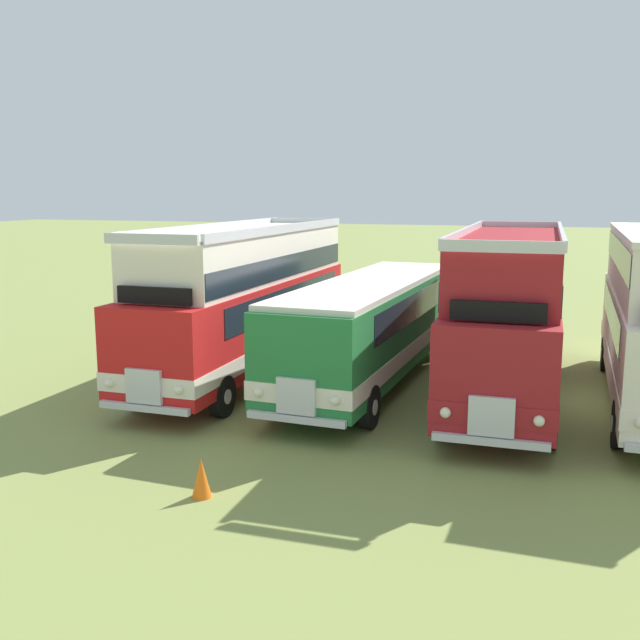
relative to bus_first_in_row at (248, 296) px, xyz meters
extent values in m
plane|color=olive|center=(9.53, -0.06, -2.36)|extent=(200.00, 200.00, 0.00)
cube|color=red|center=(0.00, -0.12, -0.66)|extent=(2.54, 11.38, 2.30)
cube|color=silver|center=(0.00, -0.12, -1.26)|extent=(2.58, 11.42, 0.44)
cube|color=#19232D|center=(0.00, 0.28, -0.06)|extent=(2.56, 8.98, 0.76)
cube|color=#19232D|center=(0.02, -5.74, -0.01)|extent=(2.20, 0.11, 0.90)
cube|color=silver|center=(0.02, -5.85, -1.26)|extent=(0.90, 0.12, 0.80)
cube|color=silver|center=(0.02, -5.88, -1.76)|extent=(2.30, 0.15, 0.16)
sphere|color=#EAEACC|center=(0.92, -5.86, -1.26)|extent=(0.22, 0.22, 0.22)
sphere|color=#EAEACC|center=(-0.88, -5.87, -1.26)|extent=(0.22, 0.22, 0.22)
cube|color=silver|center=(0.00, 0.13, 1.24)|extent=(2.43, 10.48, 1.50)
cube|color=silver|center=(0.02, -5.30, 2.04)|extent=(2.40, 0.11, 0.24)
cube|color=silver|center=(-0.02, 4.87, 2.04)|extent=(2.40, 0.11, 0.24)
cube|color=silver|center=(1.20, 0.14, 2.04)|extent=(0.13, 10.47, 0.24)
cube|color=silver|center=(-1.20, 0.13, 2.04)|extent=(0.13, 10.47, 0.24)
cube|color=#19232D|center=(0.00, 0.13, 0.94)|extent=(2.47, 10.38, 0.64)
cube|color=black|center=(0.02, -5.25, 0.74)|extent=(1.90, 0.13, 0.40)
cylinder|color=black|center=(1.16, -4.20, -1.84)|extent=(0.28, 1.04, 1.04)
cylinder|color=silver|center=(1.31, -4.20, -1.84)|extent=(0.02, 0.36, 0.36)
cylinder|color=black|center=(-1.14, -4.21, -1.84)|extent=(0.28, 1.04, 1.04)
cylinder|color=silver|center=(-1.29, -4.21, -1.84)|extent=(0.02, 0.36, 0.36)
cylinder|color=black|center=(1.14, 3.77, -1.84)|extent=(0.28, 1.04, 1.04)
cylinder|color=silver|center=(1.29, 3.77, -1.84)|extent=(0.02, 0.36, 0.36)
cylinder|color=black|center=(-1.16, 3.76, -1.84)|extent=(0.28, 1.04, 1.04)
cylinder|color=silver|center=(-1.31, 3.76, -1.84)|extent=(0.02, 0.36, 0.36)
cube|color=#237538|center=(3.81, 0.11, -0.66)|extent=(2.96, 11.26, 2.30)
cube|color=silver|center=(3.81, 0.11, -1.26)|extent=(3.00, 11.30, 0.44)
cube|color=#19232D|center=(3.83, 0.51, -0.06)|extent=(2.89, 8.86, 0.76)
cube|color=#19232D|center=(3.59, -5.41, -0.01)|extent=(2.20, 0.19, 0.90)
cube|color=silver|center=(3.58, -5.52, -1.26)|extent=(0.90, 0.16, 0.80)
cube|color=silver|center=(3.58, -5.55, -1.76)|extent=(2.30, 0.23, 0.16)
sphere|color=#EAEACC|center=(4.48, -5.56, -1.26)|extent=(0.22, 0.22, 0.22)
sphere|color=#EAEACC|center=(2.68, -5.49, -1.26)|extent=(0.22, 0.22, 0.22)
cube|color=silver|center=(3.81, 0.11, 0.56)|extent=(2.90, 10.86, 0.14)
cylinder|color=black|center=(4.80, -3.91, -1.84)|extent=(0.32, 1.05, 1.04)
cylinder|color=silver|center=(4.95, -3.92, -1.84)|extent=(0.04, 0.36, 0.36)
cylinder|color=black|center=(2.50, -3.82, -1.84)|extent=(0.32, 1.05, 1.04)
cylinder|color=silver|center=(2.35, -3.81, -1.84)|extent=(0.04, 0.36, 0.36)
cylinder|color=black|center=(5.12, 3.85, -1.84)|extent=(0.32, 1.05, 1.04)
cylinder|color=silver|center=(5.27, 3.84, -1.84)|extent=(0.04, 0.36, 0.36)
cylinder|color=black|center=(2.82, 3.94, -1.84)|extent=(0.32, 1.05, 1.04)
cylinder|color=silver|center=(2.67, 3.95, -1.84)|extent=(0.04, 0.36, 0.36)
cube|color=maroon|center=(7.63, -0.30, -0.66)|extent=(2.68, 10.61, 2.30)
cube|color=maroon|center=(7.63, -0.30, -1.26)|extent=(2.72, 10.65, 0.44)
cube|color=#19232D|center=(7.62, 0.10, -0.06)|extent=(2.67, 8.21, 0.76)
cube|color=#19232D|center=(7.72, -5.52, -0.01)|extent=(2.20, 0.14, 0.90)
cube|color=silver|center=(7.72, -5.63, -1.26)|extent=(0.90, 0.14, 0.80)
cube|color=silver|center=(7.72, -5.66, -1.76)|extent=(2.30, 0.18, 0.16)
sphere|color=#EAEACC|center=(8.62, -5.63, -1.26)|extent=(0.22, 0.22, 0.22)
sphere|color=#EAEACC|center=(6.82, -5.66, -1.26)|extent=(0.22, 0.22, 0.22)
cube|color=maroon|center=(7.62, -0.05, 1.24)|extent=(2.56, 9.70, 1.50)
cube|color=silver|center=(7.71, -5.08, 2.04)|extent=(2.40, 0.14, 0.24)
cube|color=silver|center=(7.55, 4.28, 2.04)|extent=(2.40, 0.14, 0.24)
cube|color=silver|center=(8.82, -0.03, 2.04)|extent=(0.27, 9.67, 0.24)
cube|color=silver|center=(6.42, -0.07, 2.04)|extent=(0.27, 9.67, 0.24)
cube|color=#19232D|center=(7.62, -0.05, 0.94)|extent=(2.60, 9.61, 0.64)
cube|color=black|center=(7.71, -5.03, 0.74)|extent=(1.90, 0.15, 0.40)
cylinder|color=black|center=(8.84, -3.96, -1.84)|extent=(0.30, 1.04, 1.04)
cylinder|color=silver|center=(8.99, -3.96, -1.84)|extent=(0.03, 0.36, 0.36)
cylinder|color=black|center=(6.54, -4.00, -1.84)|extent=(0.30, 1.04, 1.04)
cylinder|color=silver|center=(6.39, -4.01, -1.84)|extent=(0.03, 0.36, 0.36)
cylinder|color=black|center=(8.72, 3.20, -1.84)|extent=(0.30, 1.04, 1.04)
cylinder|color=silver|center=(8.87, 3.20, -1.84)|extent=(0.03, 0.36, 0.36)
cylinder|color=black|center=(6.42, 3.16, -1.84)|extent=(0.30, 1.04, 1.04)
cylinder|color=silver|center=(6.27, 3.16, -1.84)|extent=(0.03, 0.36, 0.36)
sphere|color=#EAEACC|center=(10.46, -5.14, -1.26)|extent=(0.22, 0.22, 0.22)
cylinder|color=black|center=(10.23, -3.48, -1.84)|extent=(0.30, 1.04, 1.04)
cylinder|color=silver|center=(10.08, -3.47, -1.84)|extent=(0.03, 0.36, 0.36)
cylinder|color=black|center=(10.35, 3.75, -1.84)|extent=(0.30, 1.04, 1.04)
cylinder|color=silver|center=(10.20, 3.76, -1.84)|extent=(0.03, 0.36, 0.36)
cone|color=orange|center=(2.90, -8.61, -2.00)|extent=(0.36, 0.36, 0.73)
camera|label=1|loc=(8.82, -19.58, 3.09)|focal=40.42mm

